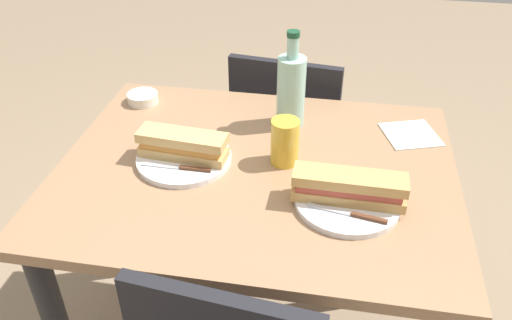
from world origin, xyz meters
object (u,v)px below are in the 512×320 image
dining_table (256,208)px  chair_near (289,141)px  water_bottle (291,89)px  olive_bowl (143,98)px  plate_far (347,201)px  knife_far (352,214)px  plate_near (184,158)px  baguette_sandwich_near (183,145)px  baguette_sandwich_far (349,187)px  beer_glass (285,142)px  knife_near (180,168)px

dining_table → chair_near: 0.61m
water_bottle → olive_bowl: size_ratio=2.96×
plate_far → knife_far: knife_far is taller
dining_table → plate_near: bearing=2.2°
chair_near → plate_near: size_ratio=3.48×
dining_table → baguette_sandwich_near: baguette_sandwich_near is taller
baguette_sandwich_far → knife_far: 0.07m
beer_glass → baguette_sandwich_far: bearing=138.8°
baguette_sandwich_far → plate_far: bearing=0.0°
dining_table → plate_near: size_ratio=4.12×
plate_near → knife_near: size_ratio=1.36×
plate_near → beer_glass: (-0.25, -0.04, 0.05)m
chair_near → olive_bowl: (0.42, 0.31, 0.31)m
chair_near → water_bottle: 0.54m
baguette_sandwich_far → beer_glass: (0.16, -0.14, 0.01)m
baguette_sandwich_far → olive_bowl: bearing=-31.5°
plate_far → baguette_sandwich_far: (0.00, 0.00, 0.04)m
knife_near → knife_far: (-0.42, 0.11, 0.00)m
baguette_sandwich_near → water_bottle: 0.35m
plate_far → beer_glass: bearing=-41.2°
baguette_sandwich_far → water_bottle: 0.39m
olive_bowl → chair_near: bearing=-143.5°
plate_near → chair_near: bearing=-109.3°
chair_near → baguette_sandwich_near: (0.21, 0.60, 0.34)m
baguette_sandwich_far → knife_far: size_ratio=1.44×
knife_near → knife_far: same height
dining_table → baguette_sandwich_near: 0.26m
dining_table → baguette_sandwich_far: baguette_sandwich_far is taller
beer_glass → chair_near: bearing=-85.3°
dining_table → baguette_sandwich_far: (-0.23, 0.11, 0.19)m
chair_near → knife_far: chair_near is taller
chair_near → dining_table: bearing=87.9°
plate_near → baguette_sandwich_far: bearing=166.2°
baguette_sandwich_near → beer_glass: beer_glass is taller
knife_near → knife_far: 0.44m
olive_bowl → knife_near: bearing=123.1°
chair_near → knife_near: chair_near is taller
baguette_sandwich_near → olive_bowl: bearing=-53.0°
baguette_sandwich_far → olive_bowl: (0.63, -0.39, -0.03)m
plate_far → olive_bowl: size_ratio=2.61×
water_bottle → beer_glass: 0.20m
plate_near → plate_far: (-0.42, 0.10, 0.00)m
plate_near → water_bottle: (-0.25, -0.24, 0.10)m
dining_table → knife_near: 0.25m
beer_glass → olive_bowl: bearing=-27.4°
plate_near → knife_far: knife_far is taller
beer_glass → dining_table: bearing=26.5°
olive_bowl → water_bottle: bearing=174.0°
baguette_sandwich_near → baguette_sandwich_far: size_ratio=0.90×
plate_far → knife_far: size_ratio=1.37×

